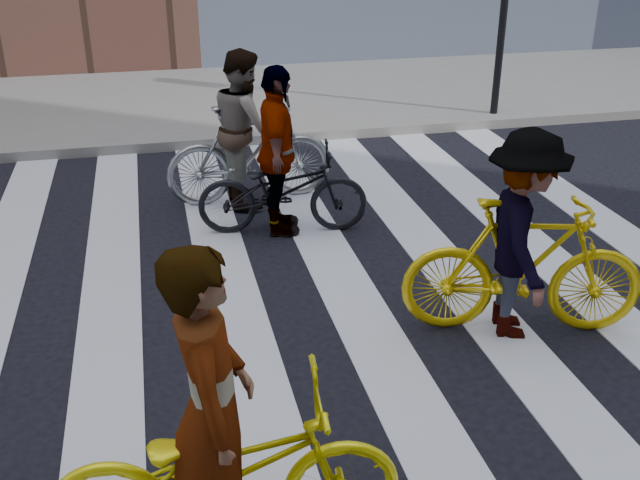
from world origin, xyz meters
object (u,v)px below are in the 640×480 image
object	(u,v)px
bike_yellow_right	(523,267)
rider_mid	(245,128)
bike_dark_rear	(283,190)
bike_yellow_left	(226,472)
bike_silver_mid	(250,153)
rider_right	(522,236)
rider_left	(212,409)
rider_rear	(277,152)

from	to	relation	value
bike_yellow_right	rider_mid	bearing A→B (deg)	42.92
bike_dark_rear	rider_mid	size ratio (longest dim) A/B	1.01
bike_dark_rear	bike_yellow_left	bearing A→B (deg)	174.24
bike_yellow_left	rider_mid	size ratio (longest dim) A/B	1.07
bike_silver_mid	rider_right	distance (m)	3.93
bike_silver_mid	rider_left	world-z (taller)	rider_left
bike_yellow_right	rider_left	bearing A→B (deg)	137.96
bike_yellow_left	rider_rear	size ratio (longest dim) A/B	1.06
rider_rear	rider_mid	bearing A→B (deg)	20.92
bike_silver_mid	rider_rear	bearing A→B (deg)	-174.04
bike_dark_rear	rider_left	size ratio (longest dim) A/B	0.97
bike_dark_rear	rider_left	world-z (taller)	rider_left
bike_yellow_left	bike_silver_mid	distance (m)	5.36
bike_silver_mid	rider_mid	xyz separation A→B (m)	(-0.05, 0.00, 0.32)
rider_mid	rider_right	distance (m)	3.94
bike_silver_mid	bike_yellow_right	distance (m)	3.94
bike_yellow_left	bike_dark_rear	xyz separation A→B (m)	(1.11, 4.29, -0.03)
rider_right	bike_yellow_left	bearing A→B (deg)	138.93
bike_yellow_left	bike_dark_rear	world-z (taller)	bike_yellow_left
rider_left	rider_mid	world-z (taller)	rider_left
bike_dark_rear	bike_yellow_right	bearing A→B (deg)	-138.82
bike_yellow_left	bike_yellow_right	distance (m)	3.24
rider_right	rider_rear	distance (m)	2.97
bike_yellow_left	rider_right	xyz separation A→B (m)	(2.65, 1.78, 0.38)
bike_yellow_right	bike_yellow_left	bearing A→B (deg)	138.44
rider_left	rider_mid	xyz separation A→B (m)	(0.90, 5.29, -0.04)
bike_yellow_right	rider_rear	size ratio (longest dim) A/B	1.09
bike_yellow_left	bike_yellow_right	world-z (taller)	bike_yellow_right
bike_silver_mid	bike_yellow_right	world-z (taller)	bike_yellow_right
bike_silver_mid	bike_dark_rear	size ratio (longest dim) A/B	1.08
rider_mid	bike_dark_rear	bearing A→B (deg)	-168.55
rider_rear	bike_yellow_left	bearing A→B (deg)	174.87
rider_left	bike_yellow_left	bearing A→B (deg)	-84.65
bike_dark_rear	rider_right	xyz separation A→B (m)	(1.54, -2.51, 0.41)
bike_yellow_right	rider_rear	xyz separation A→B (m)	(-1.64, 2.51, 0.32)
bike_yellow_left	rider_rear	world-z (taller)	rider_rear
bike_yellow_right	bike_dark_rear	bearing A→B (deg)	47.42
rider_mid	rider_rear	size ratio (longest dim) A/B	1.00
rider_left	rider_right	xyz separation A→B (m)	(2.70, 1.78, -0.06)
bike_yellow_left	bike_dark_rear	bearing A→B (deg)	-9.21
bike_yellow_right	rider_mid	world-z (taller)	rider_mid
bike_yellow_left	rider_right	distance (m)	3.22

